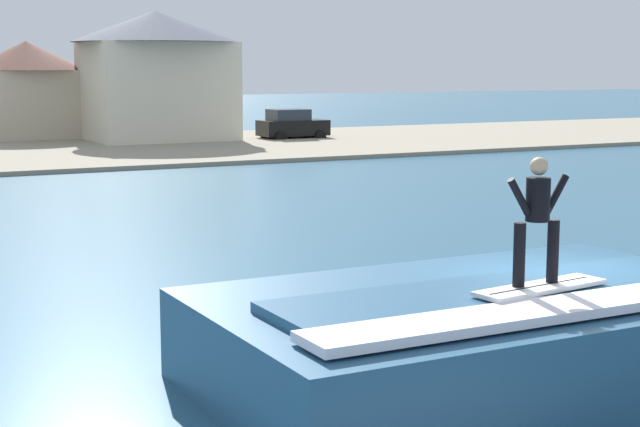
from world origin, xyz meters
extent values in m
plane|color=#275773|center=(0.00, 0.00, 0.00)|extent=(260.00, 260.00, 0.00)
cube|color=#285577|center=(-1.65, -0.42, 0.63)|extent=(7.74, 4.63, 1.26)
cube|color=#285577|center=(-1.65, -1.00, 1.33)|extent=(6.58, 2.09, 0.14)
cube|color=white|center=(-1.65, -1.92, 1.36)|extent=(6.96, 0.83, 0.12)
cube|color=white|center=(-1.31, -1.20, 1.45)|extent=(2.09, 0.77, 0.06)
cube|color=black|center=(-1.31, -1.20, 1.48)|extent=(1.87, 0.28, 0.01)
cylinder|color=black|center=(-1.62, -1.12, 1.91)|extent=(0.16, 0.16, 0.85)
cylinder|color=black|center=(-1.05, -1.12, 1.91)|extent=(0.16, 0.16, 0.85)
cylinder|color=black|center=(-1.34, -1.12, 2.62)|extent=(0.32, 0.32, 0.58)
sphere|color=tan|center=(-1.34, -1.12, 3.06)|extent=(0.24, 0.24, 0.24)
cylinder|color=black|center=(-1.65, -1.12, 2.68)|extent=(0.38, 0.10, 0.52)
cylinder|color=black|center=(-1.03, -1.12, 2.68)|extent=(0.38, 0.10, 0.52)
cube|color=gray|center=(0.00, 38.89, 0.10)|extent=(120.00, 19.14, 0.19)
cube|color=black|center=(15.70, 41.05, 0.77)|extent=(3.97, 1.91, 0.90)
cube|color=#262D38|center=(15.40, 41.05, 1.54)|extent=(2.19, 1.72, 0.64)
cylinder|color=black|center=(16.99, 42.05, 0.32)|extent=(0.64, 0.22, 0.64)
cylinder|color=black|center=(16.99, 40.04, 0.32)|extent=(0.64, 0.22, 0.64)
cylinder|color=black|center=(14.41, 42.05, 0.32)|extent=(0.64, 0.22, 0.64)
cylinder|color=black|center=(14.41, 40.04, 0.32)|extent=(0.64, 0.22, 0.64)
cube|color=beige|center=(8.28, 43.46, 2.84)|extent=(7.69, 6.67, 5.68)
cone|color=#383D4C|center=(8.28, 43.46, 6.56)|extent=(9.53, 9.53, 1.77)
cube|color=beige|center=(2.06, 48.43, 2.06)|extent=(5.61, 5.61, 4.12)
cone|color=brown|center=(2.06, 48.43, 4.96)|extent=(6.96, 6.96, 1.67)
camera|label=1|loc=(-9.82, -11.20, 4.35)|focal=55.71mm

